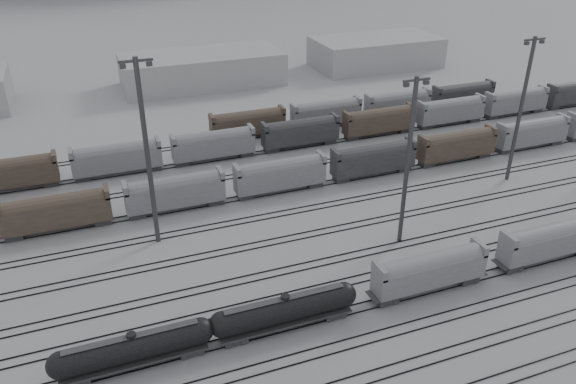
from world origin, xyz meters
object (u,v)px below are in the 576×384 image
object	(u,v)px
hopper_car_b	(550,239)
tank_car_a	(133,348)
hopper_car_a	(430,269)
light_mast_c	(408,159)
tank_car_b	(285,310)

from	to	relation	value
hopper_car_b	tank_car_a	bearing A→B (deg)	180.00
hopper_car_a	hopper_car_b	distance (m)	18.40
tank_car_a	hopper_car_a	world-z (taller)	hopper_car_a
hopper_car_a	light_mast_c	size ratio (longest dim) A/B	0.62
tank_car_a	hopper_car_a	size ratio (longest dim) A/B	1.14
tank_car_b	hopper_car_b	bearing A→B (deg)	-0.00
hopper_car_a	hopper_car_b	xyz separation A→B (m)	(18.40, -0.00, 0.04)
tank_car_a	hopper_car_b	xyz separation A→B (m)	(53.35, 0.00, 0.88)
hopper_car_a	hopper_car_b	bearing A→B (deg)	-0.00
tank_car_a	light_mast_c	distance (m)	40.62
tank_car_a	hopper_car_b	size ratio (longest dim) A/B	1.13
tank_car_a	light_mast_c	xyz separation A→B (m)	(37.73, 11.13, 10.11)
tank_car_a	tank_car_b	xyz separation A→B (m)	(16.39, 0.00, 0.08)
tank_car_b	hopper_car_b	size ratio (longest dim) A/B	1.17
tank_car_b	tank_car_a	bearing A→B (deg)	-180.00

